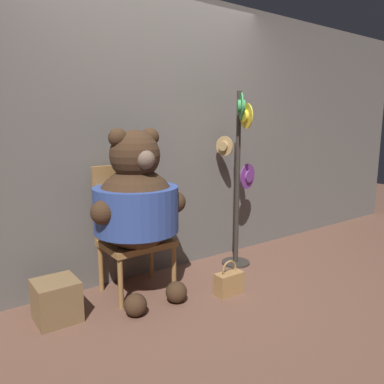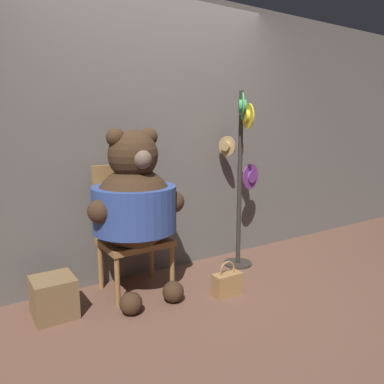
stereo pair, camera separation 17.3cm
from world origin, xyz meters
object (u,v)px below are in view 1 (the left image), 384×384
(teddy_bear, at_px, (137,204))
(chair, at_px, (131,226))
(hat_display_rack, at_px, (239,168))
(handbag_on_ground, at_px, (229,282))

(teddy_bear, bearing_deg, chair, 80.54)
(hat_display_rack, distance_m, handbag_on_ground, 1.12)
(hat_display_rack, bearing_deg, chair, 174.15)
(teddy_bear, bearing_deg, handbag_on_ground, -33.96)
(teddy_bear, distance_m, handbag_on_ground, 1.00)
(chair, relative_size, hat_display_rack, 0.62)
(teddy_bear, bearing_deg, hat_display_rack, 2.64)
(handbag_on_ground, bearing_deg, teddy_bear, 146.04)
(chair, bearing_deg, hat_display_rack, -5.85)
(teddy_bear, relative_size, hat_display_rack, 0.80)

